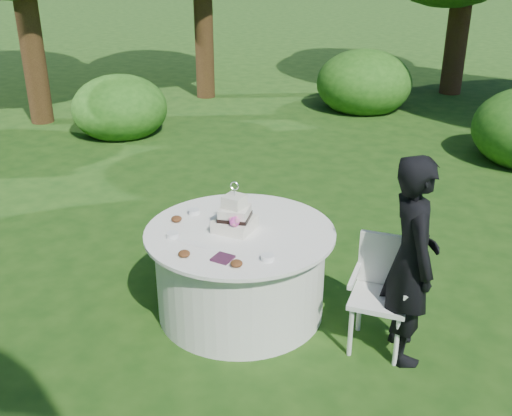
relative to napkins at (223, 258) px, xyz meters
The scene contains 9 objects.
ground 0.93m from the napkins, 105.79° to the left, with size 80.00×80.00×0.00m, color #173B10.
napkins is the anchor object (origin of this frame).
feather_plume 0.30m from the napkins, 160.78° to the left, with size 0.48×0.07×0.01m, color white.
guest 1.37m from the napkins, 25.57° to the left, with size 0.59×0.39×1.61m, color black.
table 0.64m from the napkins, 105.79° to the left, with size 1.56×1.56×0.77m.
cake 0.52m from the napkins, 110.44° to the left, with size 0.32×0.32×0.42m.
chair 1.24m from the napkins, 31.56° to the left, with size 0.50×0.49×0.89m.
votives 0.41m from the napkins, 136.91° to the left, with size 1.04×0.56×0.04m.
petal_cups 0.28m from the napkins, 164.45° to the left, with size 0.92×0.56×0.05m.
Camera 1 is at (2.23, -3.77, 2.91)m, focal length 42.00 mm.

